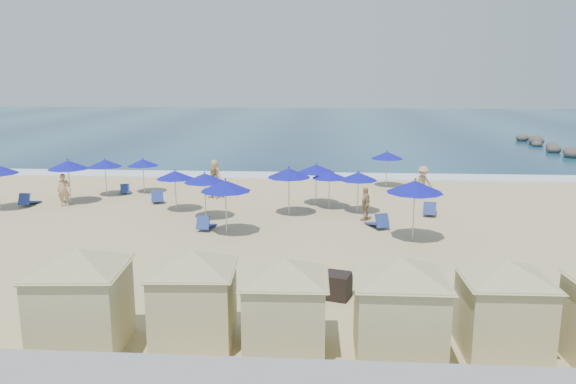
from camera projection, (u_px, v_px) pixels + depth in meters
The scene contains 32 objects.
ground at pixel (250, 241), 23.70m from camera, with size 160.00×160.00×0.00m, color tan.
ocean at pixel (304, 125), 77.40m from camera, with size 160.00×80.00×0.06m, color #0E3150.
surf_line at pixel (280, 175), 38.83m from camera, with size 160.00×2.50×0.08m, color white.
trash_bin at pixel (337, 286), 17.61m from camera, with size 0.79×0.79×0.79m, color black.
cabana_0 at pixel (80, 286), 14.15m from camera, with size 4.65×4.65×2.92m.
cabana_1 at pixel (193, 285), 14.47m from camera, with size 4.39×4.39×2.76m.
cabana_2 at pixel (285, 294), 13.97m from camera, with size 4.32×4.32×2.71m.
cabana_3 at pixel (400, 295), 13.62m from camera, with size 4.56×4.56×2.86m.
cabana_4 at pixel (504, 295), 13.89m from camera, with size 4.32×4.32×2.71m.
umbrella_0 at pixel (68, 165), 30.20m from camera, with size 2.16×2.16×2.46m.
umbrella_2 at pixel (105, 163), 32.17m from camera, with size 1.93×1.93×2.20m.
umbrella_3 at pixel (175, 175), 28.52m from camera, with size 1.92×1.92×2.19m.
umbrella_4 at pixel (143, 162), 32.98m from camera, with size 1.85×1.85×2.10m.
umbrella_5 at pixel (205, 178), 26.97m from camera, with size 2.05×2.05×2.34m.
umbrella_6 at pixel (226, 186), 24.24m from camera, with size 2.21×2.21×2.52m.
umbrella_7 at pixel (316, 169), 29.82m from camera, with size 2.02×2.02×2.29m.
umbrella_8 at pixel (329, 175), 29.07m from camera, with size 1.83×1.83×2.08m.
umbrella_9 at pixel (387, 155), 34.75m from camera, with size 2.01×2.01×2.29m.
umbrella_10 at pixel (358, 176), 28.11m from camera, with size 1.92×1.92×2.19m.
umbrella_11 at pixel (415, 187), 23.25m from camera, with size 2.37×2.37×2.70m.
umbrella_12 at pixel (289, 173), 27.68m from camera, with size 2.17×2.17×2.47m.
beach_chair_0 at pixel (28, 201), 30.06m from camera, with size 0.67×1.38×0.75m.
beach_chair_1 at pixel (125, 190), 33.06m from camera, with size 0.92×1.28×0.64m.
beach_chair_2 at pixel (157, 198), 30.75m from camera, with size 1.04×1.53×0.77m.
beach_chair_3 at pixel (206, 224), 25.38m from camera, with size 0.72×1.37×0.73m.
beach_chair_4 at pixel (378, 222), 25.66m from camera, with size 1.09×1.51×0.76m.
beach_chair_5 at pixel (430, 210), 27.95m from camera, with size 0.92×1.49×0.76m.
beachgoer_0 at pixel (64, 190), 29.78m from camera, with size 0.64×0.42×1.75m, color tan.
beachgoer_1 at pixel (214, 183), 31.60m from camera, with size 0.88×0.69×1.81m, color tan.
beachgoer_2 at pixel (365, 204), 26.87m from camera, with size 0.96×0.40×1.63m, color tan.
beachgoer_3 at pixel (423, 183), 31.56m from camera, with size 1.21×0.69×1.87m, color tan.
beachgoer_4 at pixel (215, 174), 34.80m from camera, with size 0.85×0.55×1.73m, color tan.
Camera 1 is at (3.14, -22.61, 6.90)m, focal length 35.00 mm.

